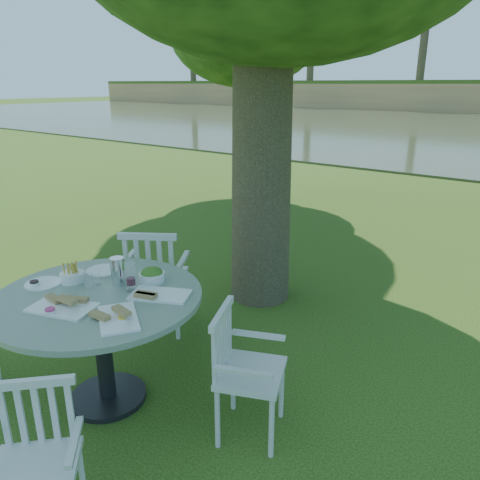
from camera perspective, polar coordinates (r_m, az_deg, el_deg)
ground at (r=4.58m, az=-1.56°, el=-10.77°), size 140.00×140.00×0.00m
table at (r=3.47m, az=-16.72°, el=-8.80°), size 1.44×1.44×0.86m
chair_ne at (r=3.14m, az=-0.25°, el=-14.74°), size 0.56×0.58×0.88m
chair_nw at (r=4.33m, az=-10.51°, el=-4.08°), size 0.69×0.68×1.02m
chair_se at (r=2.80m, az=-23.55°, el=-22.26°), size 0.57×0.57×0.82m
tableware at (r=3.43m, az=-15.74°, el=-5.31°), size 1.22×0.95×0.21m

